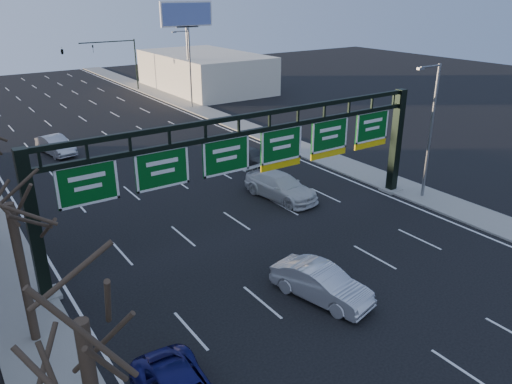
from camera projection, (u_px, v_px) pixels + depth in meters
ground at (351, 297)px, 23.18m from camera, size 160.00×160.00×0.00m
sidewalk_right at (297, 147)px, 45.15m from camera, size 3.00×120.00×0.12m
lane_markings at (167, 175)px, 38.48m from camera, size 21.60×120.00×0.01m
sign_gantry at (257, 157)px, 27.65m from camera, size 24.60×1.20×7.20m
building_right_distant at (205, 71)px, 70.95m from camera, size 12.00×20.00×5.00m
tree_near at (74, 281)px, 10.61m from camera, size 3.60×3.60×8.86m
tree_gantry at (3, 177)px, 17.64m from camera, size 3.60×3.60×8.48m
streetlight_near at (430, 125)px, 32.38m from camera, size 2.15×0.22×9.00m
streetlight_far at (189, 65)px, 58.39m from camera, size 2.15×0.22×9.00m
billboard_right at (187, 26)px, 62.03m from camera, size 7.00×0.50×12.00m
traffic_signal_mast at (91, 53)px, 66.16m from camera, size 10.16×0.54×7.00m
car_silver_sedan at (321, 283)px, 22.77m from camera, size 2.82×5.12×1.60m
car_white_wagon at (281, 186)px, 33.94m from camera, size 3.11×6.02×1.67m
car_grey_far at (251, 155)px, 40.73m from camera, size 2.46×4.37×1.40m
car_silver_distant at (56, 145)px, 43.09m from camera, size 2.54×5.00×1.57m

